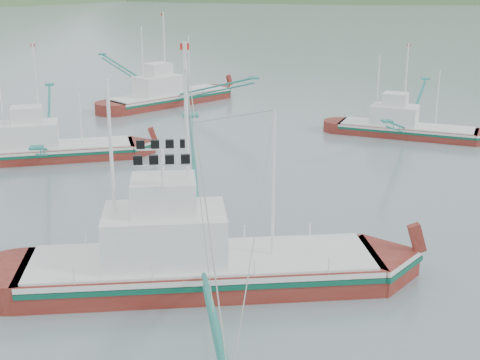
{
  "coord_description": "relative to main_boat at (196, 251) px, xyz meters",
  "views": [
    {
      "loc": [
        -5.48,
        -29.31,
        14.42
      ],
      "look_at": [
        0.0,
        6.0,
        3.2
      ],
      "focal_mm": 50.0,
      "sensor_mm": 36.0,
      "label": 1
    }
  ],
  "objects": [
    {
      "name": "ground",
      "position": [
        3.09,
        0.25,
        -1.78
      ],
      "size": [
        1200.0,
        1200.0,
        0.0
      ],
      "primitive_type": "plane",
      "color": "slate",
      "rests_on": "ground"
    },
    {
      "name": "main_boat",
      "position": [
        0.0,
        0.0,
        0.0
      ],
      "size": [
        17.14,
        30.67,
        12.41
      ],
      "rotation": [
        0.0,
        0.0,
        -0.05
      ],
      "color": "maroon",
      "rests_on": "ground"
    },
    {
      "name": "bg_boat_right",
      "position": [
        21.61,
        27.14,
        0.11
      ],
      "size": [
        14.87,
        20.37,
        8.97
      ],
      "rotation": [
        0.0,
        0.0,
        -0.54
      ],
      "color": "maroon",
      "rests_on": "ground"
    },
    {
      "name": "bg_boat_left",
      "position": [
        -9.85,
        24.21,
        -0.42
      ],
      "size": [
        13.75,
        24.44,
        9.91
      ],
      "rotation": [
        0.0,
        0.0,
        0.08
      ],
      "color": "maroon",
      "rests_on": "ground"
    },
    {
      "name": "bg_boat_far",
      "position": [
        1.11,
        45.82,
        0.54
      ],
      "size": [
        19.64,
        24.16,
        10.9
      ],
      "rotation": [
        0.0,
        0.0,
        0.61
      ],
      "color": "maroon",
      "rests_on": "ground"
    }
  ]
}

